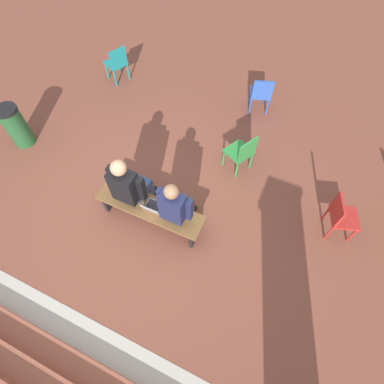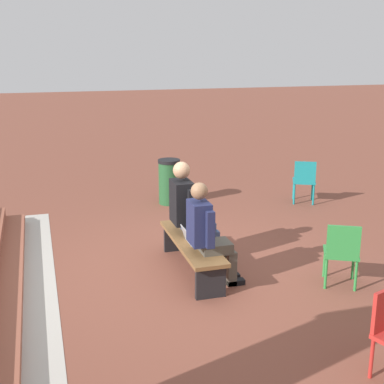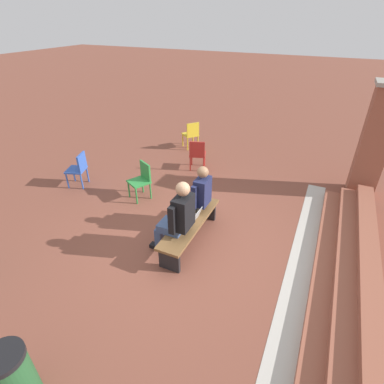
% 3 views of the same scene
% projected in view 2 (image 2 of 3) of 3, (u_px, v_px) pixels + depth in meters
% --- Properties ---
extents(ground_plane, '(60.00, 60.00, 0.00)m').
position_uv_depth(ground_plane, '(189.00, 269.00, 7.27)').
color(ground_plane, brown).
extents(concrete_strip, '(6.36, 0.40, 0.01)m').
position_uv_depth(concrete_strip, '(40.00, 289.00, 6.65)').
color(concrete_strip, '#B7B2A8').
rests_on(concrete_strip, ground).
extents(bench, '(1.80, 0.44, 0.45)m').
position_uv_depth(bench, '(192.00, 247.00, 7.09)').
color(bench, brown).
rests_on(bench, ground).
extents(person_student, '(0.55, 0.69, 1.35)m').
position_uv_depth(person_student, '(207.00, 231.00, 6.59)').
color(person_student, '#4C473D').
rests_on(person_student, ground).
extents(person_adult, '(0.60, 0.76, 1.44)m').
position_uv_depth(person_adult, '(190.00, 210.00, 7.32)').
color(person_adult, '#384C75').
rests_on(person_adult, ground).
extents(laptop, '(0.32, 0.29, 0.21)m').
position_uv_depth(laptop, '(193.00, 239.00, 6.97)').
color(laptop, '#9EA0A5').
rests_on(laptop, bench).
extents(plastic_chair_near_bench_left, '(0.57, 0.57, 0.84)m').
position_uv_depth(plastic_chair_near_bench_left, '(342.00, 251.00, 6.62)').
color(plastic_chair_near_bench_left, '#2D893D').
rests_on(plastic_chair_near_bench_left, ground).
extents(plastic_chair_by_pillar, '(0.56, 0.56, 0.84)m').
position_uv_depth(plastic_chair_by_pillar, '(304.00, 179.00, 10.18)').
color(plastic_chair_by_pillar, teal).
rests_on(plastic_chair_by_pillar, ground).
extents(litter_bin, '(0.42, 0.42, 0.86)m').
position_uv_depth(litter_bin, '(169.00, 182.00, 10.18)').
color(litter_bin, '#23562D').
rests_on(litter_bin, ground).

